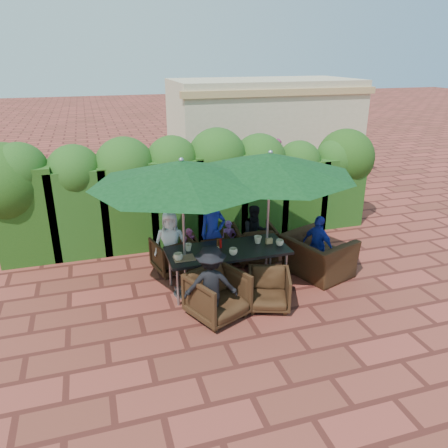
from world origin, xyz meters
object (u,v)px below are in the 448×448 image
object	(u,v)px
chair_far_left	(173,253)
chair_near_left	(218,293)
umbrella_left	(182,173)
umbrella_right	(270,164)
dining_table	(228,253)
chair_near_right	(269,288)
chair_end_right	(318,250)
chair_far_mid	(211,247)
chair_far_right	(254,241)

from	to	relation	value
chair_far_left	chair_near_left	bearing A→B (deg)	89.24
umbrella_left	umbrella_right	bearing A→B (deg)	3.61
dining_table	umbrella_right	xyz separation A→B (m)	(0.78, 0.07, 1.54)
chair_near_right	umbrella_right	bearing A→B (deg)	90.38
dining_table	chair_end_right	distance (m)	1.79
chair_far_mid	chair_end_right	world-z (taller)	chair_end_right
dining_table	umbrella_left	world-z (taller)	umbrella_left
dining_table	chair_far_left	xyz separation A→B (m)	(-0.82, 0.94, -0.31)
umbrella_right	chair_near_right	distance (m)	2.10
dining_table	chair_near_right	size ratio (longest dim) A/B	3.07
dining_table	chair_end_right	xyz separation A→B (m)	(1.79, -0.03, -0.16)
chair_far_right	umbrella_right	bearing A→B (deg)	90.54
dining_table	chair_far_mid	distance (m)	1.07
dining_table	chair_near_right	distance (m)	1.01
chair_far_left	chair_far_mid	xyz separation A→B (m)	(0.79, 0.08, -0.02)
umbrella_right	chair_near_left	xyz separation A→B (m)	(-1.22, -0.94, -1.79)
chair_far_left	chair_near_right	xyz separation A→B (m)	(1.27, -1.78, -0.01)
chair_far_mid	chair_near_right	world-z (taller)	chair_near_right
chair_near_left	umbrella_right	bearing A→B (deg)	13.18
umbrella_left	chair_near_right	bearing A→B (deg)	-33.49
umbrella_left	chair_near_right	distance (m)	2.38
umbrella_right	chair_far_left	distance (m)	2.59
dining_table	chair_far_right	world-z (taller)	chair_far_right
umbrella_left	chair_end_right	world-z (taller)	umbrella_left
chair_near_right	dining_table	bearing A→B (deg)	138.34
chair_near_left	chair_end_right	xyz separation A→B (m)	(2.23, 0.83, 0.09)
dining_table	chair_far_right	distance (m)	1.30
umbrella_right	chair_near_left	world-z (taller)	umbrella_right
umbrella_right	chair_end_right	xyz separation A→B (m)	(1.01, -0.10, -1.70)
chair_far_mid	dining_table	bearing A→B (deg)	93.68
umbrella_right	chair_far_right	xyz separation A→B (m)	(0.09, 0.85, -1.81)
umbrella_left	chair_far_right	world-z (taller)	umbrella_left
umbrella_right	chair_near_left	bearing A→B (deg)	-142.55
chair_end_right	dining_table	bearing A→B (deg)	70.12
umbrella_left	chair_far_right	distance (m)	2.63
chair_far_left	chair_end_right	bearing A→B (deg)	146.97
umbrella_right	chair_far_mid	bearing A→B (deg)	130.49
chair_far_left	chair_far_mid	bearing A→B (deg)	173.31
chair_near_right	chair_far_mid	bearing A→B (deg)	124.63
umbrella_left	dining_table	bearing A→B (deg)	1.78
umbrella_right	chair_far_mid	size ratio (longest dim) A/B	4.25
chair_far_right	chair_end_right	size ratio (longest dim) A/B	0.69
dining_table	chair_end_right	size ratio (longest dim) A/B	1.83
chair_near_left	chair_end_right	bearing A→B (deg)	-3.80
dining_table	chair_far_right	xyz separation A→B (m)	(0.87, 0.93, -0.26)
umbrella_right	chair_near_left	size ratio (longest dim) A/B	3.53
chair_far_mid	chair_end_right	distance (m)	2.11
chair_near_right	chair_end_right	bearing A→B (deg)	51.44
chair_near_left	chair_far_mid	bearing A→B (deg)	53.40
chair_far_left	chair_far_mid	size ratio (longest dim) A/B	1.05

